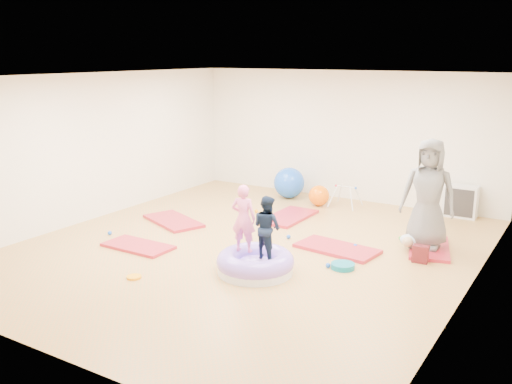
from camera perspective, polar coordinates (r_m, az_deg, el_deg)
The scene contains 19 objects.
room at distance 9.13m, azimuth -0.99°, elevation 2.67°, with size 7.01×8.01×2.81m.
gym_mat_front_left at distance 9.73m, azimuth -11.71°, elevation -5.32°, with size 1.18×0.59×0.05m, color #B22B23.
gym_mat_mid_left at distance 11.03m, azimuth -8.27°, elevation -2.88°, with size 1.31×0.66×0.05m, color #B22B23.
gym_mat_center_back at distance 11.21m, azimuth 3.29°, elevation -2.48°, with size 1.34×0.67×0.06m, color #B22B23.
gym_mat_right at distance 9.50m, azimuth 8.10°, elevation -5.61°, with size 1.33×0.66×0.06m, color #B22B23.
gym_mat_rear_right at distance 9.87m, azimuth 16.92°, elevation -5.35°, with size 1.26×0.63×0.05m, color #B22B23.
inflatable_cushion at distance 8.43m, azimuth -0.07°, elevation -7.18°, with size 1.15×1.15×0.36m.
child_pink at distance 8.35m, azimuth -1.26°, elevation -2.32°, with size 0.37×0.24×1.02m, color pink.
child_navy at distance 8.09m, azimuth 1.11°, elevation -3.21°, with size 0.45×0.35×0.92m, color black.
adult_caregiver at distance 9.59m, azimuth 16.86°, elevation -0.16°, with size 0.87×0.57×1.79m, color slate.
infant at distance 9.69m, azimuth 15.15°, elevation -4.74°, with size 0.36×0.37×0.21m.
ball_pit_balls at distance 9.91m, azimuth 3.27°, elevation -4.61°, with size 4.59×3.51×0.08m.
exercise_ball_blue at distance 12.71m, azimuth 3.33°, elevation 0.93°, with size 0.68×0.68×0.68m, color blue.
exercise_ball_orange at distance 12.12m, azimuth 6.31°, elevation -0.36°, with size 0.44×0.44×0.44m, color #FF6B05.
infant_play_gym at distance 12.05m, azimuth 8.95°, elevation -0.12°, with size 0.59×0.56×0.45m.
cube_shelf at distance 11.90m, azimuth 19.78°, elevation -0.87°, with size 0.64×0.31×0.64m.
balance_disc at distance 8.72m, azimuth 8.67°, elevation -7.32°, with size 0.36×0.36×0.08m, color #076B84.
backpack at distance 9.19m, azimuth 16.12°, elevation -5.98°, with size 0.24×0.15×0.27m, color maroon.
yellow_toy at distance 8.47m, azimuth -12.10°, elevation -8.31°, with size 0.21×0.21×0.03m, color #FF9B05.
Camera 1 is at (4.82, -7.55, 3.14)m, focal length 40.00 mm.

